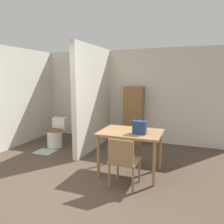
{
  "coord_description": "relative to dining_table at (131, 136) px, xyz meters",
  "views": [
    {
      "loc": [
        1.88,
        -2.41,
        1.76
      ],
      "look_at": [
        0.32,
        1.74,
        1.05
      ],
      "focal_mm": 35.0,
      "sensor_mm": 36.0,
      "label": 1
    }
  ],
  "objects": [
    {
      "name": "ground_plane",
      "position": [
        -0.85,
        -1.29,
        -0.71
      ],
      "size": [
        16.0,
        16.0,
        0.0
      ],
      "primitive_type": "plane",
      "color": "#4C3D30"
    },
    {
      "name": "wall_back",
      "position": [
        -0.85,
        2.15,
        0.54
      ],
      "size": [
        5.65,
        0.12,
        2.5
      ],
      "color": "beige",
      "rests_on": "ground_plane"
    },
    {
      "name": "wall_left",
      "position": [
        -3.24,
        0.4,
        0.54
      ],
      "size": [
        0.12,
        4.38,
        2.5
      ],
      "color": "beige",
      "rests_on": "ground_plane"
    },
    {
      "name": "partition_wall",
      "position": [
        -1.27,
        1.13,
        0.54
      ],
      "size": [
        0.12,
        1.92,
        2.5
      ],
      "color": "beige",
      "rests_on": "ground_plane"
    },
    {
      "name": "dining_table",
      "position": [
        0.0,
        0.0,
        0.0
      ],
      "size": [
        1.1,
        0.81,
        0.79
      ],
      "color": "#997047",
      "rests_on": "ground_plane"
    },
    {
      "name": "wooden_chair",
      "position": [
        0.04,
        -0.54,
        -0.24
      ],
      "size": [
        0.46,
        0.46,
        0.83
      ],
      "rotation": [
        0.0,
        0.0,
        -0.02
      ],
      "color": "#997047",
      "rests_on": "ground_plane"
    },
    {
      "name": "toilet",
      "position": [
        -2.22,
        0.87,
        -0.4
      ],
      "size": [
        0.4,
        0.55,
        0.72
      ],
      "color": "silver",
      "rests_on": "ground_plane"
    },
    {
      "name": "handbag",
      "position": [
        0.19,
        -0.11,
        0.21
      ],
      "size": [
        0.23,
        0.14,
        0.3
      ],
      "color": "navy",
      "rests_on": "dining_table"
    },
    {
      "name": "wooden_cabinet",
      "position": [
        -0.45,
        1.89,
        0.06
      ],
      "size": [
        0.49,
        0.38,
        1.52
      ],
      "color": "brown",
      "rests_on": "ground_plane"
    },
    {
      "name": "bath_mat",
      "position": [
        -2.22,
        0.39,
        -0.7
      ],
      "size": [
        0.46,
        0.39,
        0.01
      ],
      "color": "#99A899",
      "rests_on": "ground_plane"
    }
  ]
}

